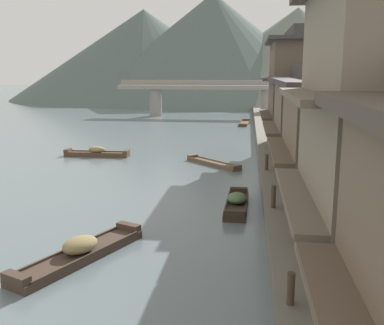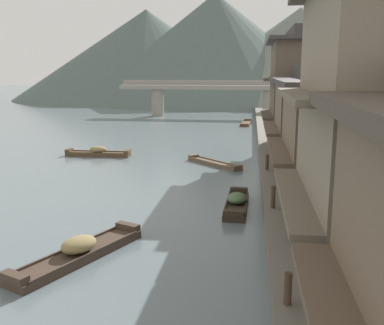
{
  "view_description": "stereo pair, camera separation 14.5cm",
  "coord_description": "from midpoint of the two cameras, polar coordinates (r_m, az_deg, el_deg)",
  "views": [
    {
      "loc": [
        5.47,
        -4.06,
        6.58
      ],
      "look_at": [
        2.72,
        18.2,
        2.02
      ],
      "focal_mm": 42.21,
      "sensor_mm": 36.0,
      "label": 1
    },
    {
      "loc": [
        5.62,
        -4.04,
        6.58
      ],
      "look_at": [
        2.72,
        18.2,
        2.02
      ],
      "focal_mm": 42.21,
      "sensor_mm": 36.0,
      "label": 2
    }
  ],
  "objects": [
    {
      "name": "riverbank_right",
      "position": [
        35.96,
        22.69,
        0.69
      ],
      "size": [
        18.0,
        110.0,
        0.78
      ],
      "primitive_type": "cube",
      "color": "#6B665B",
      "rests_on": "ground"
    },
    {
      "name": "boat_moored_nearest",
      "position": [
        22.12,
        5.48,
        -5.11
      ],
      "size": [
        1.15,
        4.37,
        0.78
      ],
      "color": "#33281E",
      "rests_on": "ground"
    },
    {
      "name": "boat_moored_second",
      "position": [
        32.17,
        2.55,
        -0.09
      ],
      "size": [
        4.17,
        4.25,
        0.38
      ],
      "color": "brown",
      "rests_on": "ground"
    },
    {
      "name": "boat_moored_third",
      "position": [
        16.79,
        -14.16,
        -10.92
      ],
      "size": [
        3.35,
        5.65,
        0.84
      ],
      "color": "#423328",
      "rests_on": "ground"
    },
    {
      "name": "boat_moored_far",
      "position": [
        36.21,
        -12.03,
        1.21
      ],
      "size": [
        5.12,
        1.03,
        0.79
      ],
      "color": "brown",
      "rests_on": "ground"
    },
    {
      "name": "boat_midriver_drifting",
      "position": [
        57.22,
        6.57,
        4.95
      ],
      "size": [
        1.47,
        5.62,
        0.39
      ],
      "color": "brown",
      "rests_on": "ground"
    },
    {
      "name": "house_waterfront_tall",
      "position": [
        19.2,
        18.54,
        2.52
      ],
      "size": [
        5.71,
        7.32,
        6.14
      ],
      "color": "#75604C",
      "rests_on": "riverbank_right"
    },
    {
      "name": "house_waterfront_narrow",
      "position": [
        26.47,
        15.74,
        5.01
      ],
      "size": [
        6.0,
        7.05,
        6.14
      ],
      "color": "#75604C",
      "rests_on": "riverbank_right"
    },
    {
      "name": "house_waterfront_far",
      "position": [
        34.61,
        14.36,
        8.65
      ],
      "size": [
        6.64,
        8.36,
        8.74
      ],
      "color": "brown",
      "rests_on": "riverbank_right"
    },
    {
      "name": "mooring_post_dock_near",
      "position": [
        12.02,
        12.03,
        -15.3
      ],
      "size": [
        0.2,
        0.2,
        0.85
      ],
      "primitive_type": "cylinder",
      "color": "#473828",
      "rests_on": "riverbank_right"
    },
    {
      "name": "mooring_post_dock_mid",
      "position": [
        19.73,
        10.05,
        -4.3
      ],
      "size": [
        0.2,
        0.2,
        0.97
      ],
      "primitive_type": "cylinder",
      "color": "#473828",
      "rests_on": "riverbank_right"
    },
    {
      "name": "mooring_post_dock_far",
      "position": [
        27.21,
        9.26,
        0.04
      ],
      "size": [
        0.2,
        0.2,
        0.92
      ],
      "primitive_type": "cylinder",
      "color": "#473828",
      "rests_on": "riverbank_right"
    },
    {
      "name": "stone_bridge",
      "position": [
        66.75,
        2.31,
        8.82
      ],
      "size": [
        27.3,
        2.4,
        5.24
      ],
      "color": "gray",
      "rests_on": "ground"
    },
    {
      "name": "hill_far_west",
      "position": [
        102.27,
        13.02,
        13.06
      ],
      "size": [
        57.02,
        57.02,
        19.75
      ],
      "primitive_type": "cone",
      "color": "slate",
      "rests_on": "ground"
    },
    {
      "name": "hill_far_centre",
      "position": [
        112.45,
        -6.07,
        13.41
      ],
      "size": [
        62.85,
        62.85,
        20.91
      ],
      "primitive_type": "cone",
      "color": "#4C5B56",
      "rests_on": "ground"
    },
    {
      "name": "hill_far_east",
      "position": [
        103.69,
        2.61,
        14.29
      ],
      "size": [
        59.96,
        59.96,
        23.3
      ],
      "primitive_type": "cone",
      "color": "#4C5B56",
      "rests_on": "ground"
    }
  ]
}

